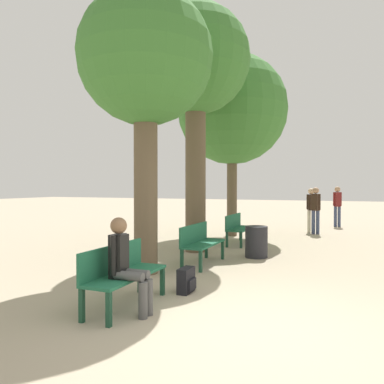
# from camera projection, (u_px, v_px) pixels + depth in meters

# --- Properties ---
(ground_plane) EXTENTS (80.00, 80.00, 0.00)m
(ground_plane) POSITION_uv_depth(u_px,v_px,m) (253.00, 328.00, 4.47)
(ground_plane) COLOR tan
(bench_row_0) EXTENTS (0.49, 1.51, 0.86)m
(bench_row_0) POSITION_uv_depth(u_px,v_px,m) (121.00, 270.00, 5.25)
(bench_row_0) COLOR #1E6042
(bench_row_0) RESTS_ON ground_plane
(bench_row_1) EXTENTS (0.49, 1.51, 0.86)m
(bench_row_1) POSITION_uv_depth(u_px,v_px,m) (200.00, 241.00, 8.09)
(bench_row_1) COLOR #1E6042
(bench_row_1) RESTS_ON ground_plane
(bench_row_2) EXTENTS (0.49, 1.51, 0.86)m
(bench_row_2) POSITION_uv_depth(u_px,v_px,m) (238.00, 226.00, 10.93)
(bench_row_2) COLOR #1E6042
(bench_row_2) RESTS_ON ground_plane
(tree_row_0) EXTENTS (2.62, 2.62, 5.49)m
(tree_row_0) POSITION_uv_depth(u_px,v_px,m) (145.00, 62.00, 7.21)
(tree_row_0) COLOR brown
(tree_row_0) RESTS_ON ground_plane
(tree_row_1) EXTENTS (2.81, 2.81, 6.36)m
(tree_row_1) POSITION_uv_depth(u_px,v_px,m) (196.00, 65.00, 9.60)
(tree_row_1) COLOR brown
(tree_row_1) RESTS_ON ground_plane
(tree_row_2) EXTENTS (3.73, 3.73, 6.16)m
(tree_row_2) POSITION_uv_depth(u_px,v_px,m) (232.00, 110.00, 12.70)
(tree_row_2) COLOR brown
(tree_row_2) RESTS_ON ground_plane
(person_seated) EXTENTS (0.58, 0.33, 1.28)m
(person_seated) POSITION_uv_depth(u_px,v_px,m) (126.00, 262.00, 4.95)
(person_seated) COLOR #4C4C4C
(person_seated) RESTS_ON ground_plane
(backpack) EXTENTS (0.21, 0.37, 0.39)m
(backpack) POSITION_uv_depth(u_px,v_px,m) (186.00, 280.00, 5.95)
(backpack) COLOR black
(backpack) RESTS_ON ground_plane
(pedestrian_near) EXTENTS (0.34, 0.29, 1.67)m
(pedestrian_near) POSITION_uv_depth(u_px,v_px,m) (337.00, 204.00, 15.43)
(pedestrian_near) COLOR #384260
(pedestrian_near) RESTS_ON ground_plane
(pedestrian_mid) EXTENTS (0.33, 0.25, 1.61)m
(pedestrian_mid) POSITION_uv_depth(u_px,v_px,m) (311.00, 207.00, 13.59)
(pedestrian_mid) COLOR beige
(pedestrian_mid) RESTS_ON ground_plane
(pedestrian_far) EXTENTS (0.33, 0.27, 1.65)m
(pedestrian_far) POSITION_uv_depth(u_px,v_px,m) (316.00, 207.00, 13.09)
(pedestrian_far) COLOR #384260
(pedestrian_far) RESTS_ON ground_plane
(trash_bin) EXTENTS (0.53, 0.53, 0.74)m
(trash_bin) POSITION_uv_depth(u_px,v_px,m) (256.00, 242.00, 8.87)
(trash_bin) COLOR #232328
(trash_bin) RESTS_ON ground_plane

